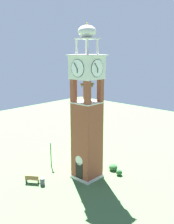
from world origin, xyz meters
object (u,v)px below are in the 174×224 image
park_bench (32,179)px  lamp_post (51,149)px  trash_bin (42,182)px  clock_tower (87,117)px

park_bench → lamp_post: bearing=113.8°
lamp_post → trash_bin: bearing=-51.1°
clock_tower → park_bench: size_ratio=11.21×
clock_tower → lamp_post: clock_tower is taller
park_bench → clock_tower: bearing=56.2°
clock_tower → lamp_post: bearing=-170.7°
park_bench → trash_bin: (1.22, 0.51, -0.08)m
clock_tower → lamp_post: 7.51m
lamp_post → trash_bin: size_ratio=4.24×
park_bench → lamp_post: 5.22m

